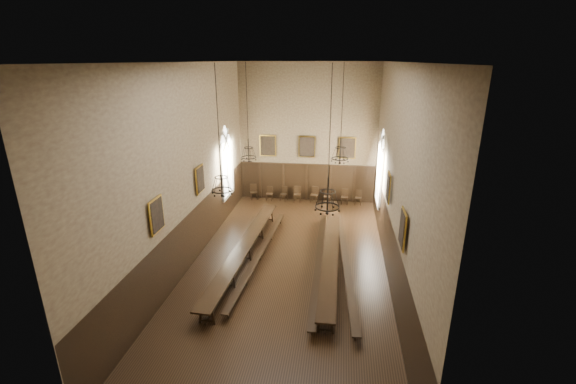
% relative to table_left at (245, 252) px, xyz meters
% --- Properties ---
extents(floor, '(9.00, 18.00, 0.02)m').
position_rel_table_left_xyz_m(floor, '(2.10, -0.18, -0.42)').
color(floor, black).
rests_on(floor, ground).
extents(ceiling, '(9.00, 18.00, 0.02)m').
position_rel_table_left_xyz_m(ceiling, '(2.10, -0.18, 8.60)').
color(ceiling, black).
rests_on(ceiling, ground).
extents(wall_back, '(9.00, 0.02, 9.00)m').
position_rel_table_left_xyz_m(wall_back, '(2.10, 8.83, 4.09)').
color(wall_back, '#8A7954').
rests_on(wall_back, ground).
extents(wall_front, '(9.00, 0.02, 9.00)m').
position_rel_table_left_xyz_m(wall_front, '(2.10, -9.19, 4.09)').
color(wall_front, '#8A7954').
rests_on(wall_front, ground).
extents(wall_left, '(0.02, 18.00, 9.00)m').
position_rel_table_left_xyz_m(wall_left, '(-2.41, -0.18, 4.09)').
color(wall_left, '#8A7954').
rests_on(wall_left, ground).
extents(wall_right, '(0.02, 18.00, 9.00)m').
position_rel_table_left_xyz_m(wall_right, '(6.61, -0.18, 4.09)').
color(wall_right, '#8A7954').
rests_on(wall_right, ground).
extents(wainscot_panelling, '(9.00, 18.00, 2.50)m').
position_rel_table_left_xyz_m(wainscot_panelling, '(2.10, -0.18, 0.84)').
color(wainscot_panelling, black).
rests_on(wainscot_panelling, floor).
extents(table_left, '(1.23, 10.64, 0.83)m').
position_rel_table_left_xyz_m(table_left, '(0.00, 0.00, 0.00)').
color(table_left, black).
rests_on(table_left, floor).
extents(table_right, '(0.71, 10.08, 0.79)m').
position_rel_table_left_xyz_m(table_right, '(4.05, -0.14, -0.02)').
color(table_right, black).
rests_on(table_right, floor).
extents(bench_left_outer, '(0.46, 9.07, 0.41)m').
position_rel_table_left_xyz_m(bench_left_outer, '(-0.40, -0.01, -0.15)').
color(bench_left_outer, black).
rests_on(bench_left_outer, floor).
extents(bench_left_inner, '(0.89, 9.67, 0.44)m').
position_rel_table_left_xyz_m(bench_left_inner, '(0.72, 0.08, -0.14)').
color(bench_left_inner, black).
rests_on(bench_left_inner, floor).
extents(bench_right_inner, '(0.45, 10.30, 0.46)m').
position_rel_table_left_xyz_m(bench_right_inner, '(3.53, -0.12, -0.12)').
color(bench_right_inner, black).
rests_on(bench_right_inner, floor).
extents(bench_right_outer, '(1.06, 10.71, 0.48)m').
position_rel_table_left_xyz_m(bench_right_outer, '(4.73, -0.00, -0.11)').
color(bench_right_outer, black).
rests_on(bench_right_outer, floor).
extents(chair_0, '(0.58, 0.58, 1.03)m').
position_rel_table_left_xyz_m(chair_0, '(-1.46, 8.39, -0.10)').
color(chair_0, black).
rests_on(chair_0, floor).
extents(chair_1, '(0.42, 0.42, 0.94)m').
position_rel_table_left_xyz_m(chair_1, '(-0.38, 8.36, -0.13)').
color(chair_1, black).
rests_on(chair_1, floor).
extents(chair_2, '(0.53, 0.53, 0.96)m').
position_rel_table_left_xyz_m(chair_2, '(0.61, 8.41, -0.12)').
color(chair_2, black).
rests_on(chair_2, floor).
extents(chair_3, '(0.48, 0.48, 1.04)m').
position_rel_table_left_xyz_m(chair_3, '(1.54, 8.33, -0.10)').
color(chair_3, black).
rests_on(chair_3, floor).
extents(chair_4, '(0.55, 0.55, 1.04)m').
position_rel_table_left_xyz_m(chair_4, '(2.66, 8.40, -0.10)').
color(chair_4, black).
rests_on(chair_4, floor).
extents(chair_5, '(0.41, 0.41, 0.92)m').
position_rel_table_left_xyz_m(chair_5, '(3.52, 8.36, -0.14)').
color(chair_5, black).
rests_on(chair_5, floor).
extents(chair_6, '(0.45, 0.45, 0.99)m').
position_rel_table_left_xyz_m(chair_6, '(4.70, 8.37, -0.12)').
color(chair_6, black).
rests_on(chair_6, floor).
extents(chair_7, '(0.46, 0.46, 0.95)m').
position_rel_table_left_xyz_m(chair_7, '(5.58, 8.34, -0.13)').
color(chair_7, black).
rests_on(chair_7, floor).
extents(chandelier_back_left, '(0.76, 0.76, 4.64)m').
position_rel_table_left_xyz_m(chandelier_back_left, '(-0.21, 2.25, 4.43)').
color(chandelier_back_left, black).
rests_on(chandelier_back_left, ceiling).
extents(chandelier_back_right, '(0.82, 0.82, 4.47)m').
position_rel_table_left_xyz_m(chandelier_back_right, '(4.28, 1.88, 4.57)').
color(chandelier_back_right, black).
rests_on(chandelier_back_right, ceiling).
extents(chandelier_front_left, '(0.77, 0.77, 4.58)m').
position_rel_table_left_xyz_m(chandelier_front_left, '(0.05, -3.02, 4.48)').
color(chandelier_front_left, black).
rests_on(chandelier_front_left, ceiling).
extents(chandelier_front_right, '(0.93, 0.93, 5.28)m').
position_rel_table_left_xyz_m(chandelier_front_right, '(3.90, -2.46, 3.80)').
color(chandelier_front_right, black).
rests_on(chandelier_front_right, ceiling).
extents(portrait_back_0, '(1.10, 0.12, 1.40)m').
position_rel_table_left_xyz_m(portrait_back_0, '(-0.50, 8.70, 3.29)').
color(portrait_back_0, gold).
rests_on(portrait_back_0, wall_back).
extents(portrait_back_1, '(1.10, 0.12, 1.40)m').
position_rel_table_left_xyz_m(portrait_back_1, '(2.10, 8.70, 3.29)').
color(portrait_back_1, gold).
rests_on(portrait_back_1, wall_back).
extents(portrait_back_2, '(1.10, 0.12, 1.40)m').
position_rel_table_left_xyz_m(portrait_back_2, '(4.70, 8.70, 3.29)').
color(portrait_back_2, gold).
rests_on(portrait_back_2, wall_back).
extents(portrait_left_0, '(0.12, 1.00, 1.30)m').
position_rel_table_left_xyz_m(portrait_left_0, '(-2.28, 0.82, 3.29)').
color(portrait_left_0, gold).
rests_on(portrait_left_0, wall_left).
extents(portrait_left_1, '(0.12, 1.00, 1.30)m').
position_rel_table_left_xyz_m(portrait_left_1, '(-2.28, -3.68, 3.29)').
color(portrait_left_1, gold).
rests_on(portrait_left_1, wall_left).
extents(portrait_right_0, '(0.12, 1.00, 1.30)m').
position_rel_table_left_xyz_m(portrait_right_0, '(6.48, 0.82, 3.29)').
color(portrait_right_0, gold).
rests_on(portrait_right_0, wall_right).
extents(portrait_right_1, '(0.12, 1.00, 1.30)m').
position_rel_table_left_xyz_m(portrait_right_1, '(6.48, -3.68, 3.29)').
color(portrait_right_1, gold).
rests_on(portrait_right_1, wall_right).
extents(window_right, '(0.20, 2.20, 4.60)m').
position_rel_table_left_xyz_m(window_right, '(6.53, 5.32, 2.99)').
color(window_right, white).
rests_on(window_right, wall_right).
extents(window_left, '(0.20, 2.20, 4.60)m').
position_rel_table_left_xyz_m(window_left, '(-2.33, 5.32, 2.99)').
color(window_left, white).
rests_on(window_left, wall_left).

